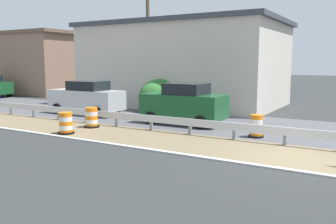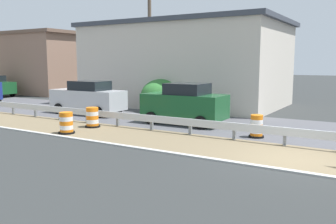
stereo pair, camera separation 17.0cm
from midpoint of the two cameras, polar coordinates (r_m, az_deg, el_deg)
name	(u,v)px [view 1 (the left image)]	position (r m, az deg, el deg)	size (l,w,h in m)	color
ground_plane	(295,160)	(12.48, 19.00, -7.20)	(160.00, 160.00, 0.00)	#2B2D2D
median_dirt_strip	(298,157)	(12.95, 19.45, -6.66)	(3.39, 120.00, 0.01)	#706047
far_lane_asphalt	(320,132)	(17.76, 22.55, -2.94)	(6.56, 120.00, 0.00)	#4C4C51
curb_near_edge	(286,170)	(11.25, 17.66, -8.76)	(0.20, 120.00, 0.11)	#ADADA8
traffic_barrel_nearest	(256,127)	(15.66, 13.44, -2.34)	(0.64, 0.64, 0.96)	orange
traffic_barrel_close	(66,124)	(16.62, -16.12, -1.86)	(0.73, 0.73, 0.95)	orange
traffic_barrel_mid	(92,118)	(17.93, -12.24, -1.00)	(0.74, 0.74, 0.97)	orange
car_lead_near_lane	(86,97)	(22.50, -12.97, 2.25)	(1.98, 4.81, 2.03)	silver
car_lead_far_lane	(184,104)	(18.48, 2.27, 1.35)	(2.21, 4.23, 2.09)	#195128
roadside_shop_near	(184,64)	(27.05, 2.34, 7.58)	(8.86, 14.26, 5.98)	beige
roadside_shop_far	(21,63)	(41.87, -22.27, 7.19)	(7.21, 15.82, 6.07)	#93705B
utility_pole_near	(148,37)	(24.83, -3.39, 11.67)	(0.24, 1.80, 9.26)	brown
bush_roadside	(159,95)	(23.08, -1.59, 2.65)	(2.55, 2.55, 2.08)	#337533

